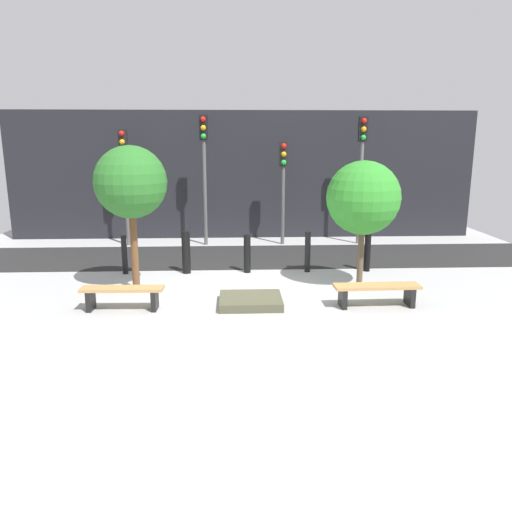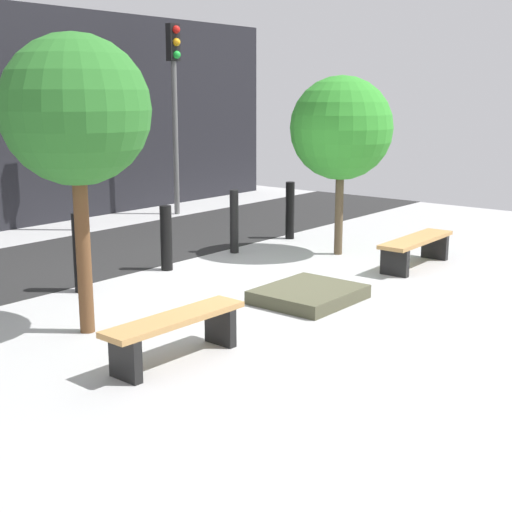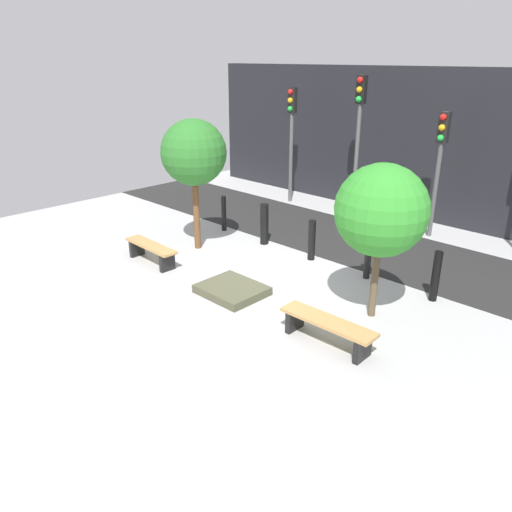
{
  "view_description": "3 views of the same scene",
  "coord_description": "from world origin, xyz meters",
  "px_view_note": "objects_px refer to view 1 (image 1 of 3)",
  "views": [
    {
      "loc": [
        -0.32,
        -10.6,
        3.37
      ],
      "look_at": [
        0.11,
        -0.59,
        1.05
      ],
      "focal_mm": 35.0,
      "sensor_mm": 36.0,
      "label": 1
    },
    {
      "loc": [
        -7.38,
        -5.75,
        2.64
      ],
      "look_at": [
        -0.53,
        -0.14,
        0.63
      ],
      "focal_mm": 50.0,
      "sensor_mm": 36.0,
      "label": 2
    },
    {
      "loc": [
        6.96,
        -7.03,
        4.66
      ],
      "look_at": [
        -0.04,
        0.16,
        0.62
      ],
      "focal_mm": 35.0,
      "sensor_mm": 36.0,
      "label": 3
    }
  ],
  "objects_px": {
    "planter_bed": "(251,301)",
    "tree_behind_right_bench": "(363,198)",
    "tree_behind_left_bench": "(131,183)",
    "bollard_right": "(308,252)",
    "bench_left": "(122,294)",
    "bollard_far_left": "(124,255)",
    "bollard_left": "(186,253)",
    "traffic_light_east": "(362,158)",
    "bench_right": "(377,291)",
    "traffic_light_mid_west": "(204,158)",
    "bollard_center": "(247,254)",
    "traffic_light_west": "(124,166)",
    "traffic_light_mid_east": "(283,174)",
    "bollard_far_right": "(367,251)"
  },
  "relations": [
    {
      "from": "tree_behind_left_bench",
      "to": "traffic_light_mid_west",
      "type": "distance_m",
      "value": 5.27
    },
    {
      "from": "bollard_center",
      "to": "bollard_far_right",
      "type": "relative_size",
      "value": 0.94
    },
    {
      "from": "tree_behind_right_bench",
      "to": "planter_bed",
      "type": "bearing_deg",
      "value": -154.69
    },
    {
      "from": "bollard_far_left",
      "to": "tree_behind_left_bench",
      "type": "bearing_deg",
      "value": -68.84
    },
    {
      "from": "tree_behind_left_bench",
      "to": "bollard_far_left",
      "type": "height_order",
      "value": "tree_behind_left_bench"
    },
    {
      "from": "planter_bed",
      "to": "traffic_light_mid_east",
      "type": "xyz_separation_m",
      "value": [
        1.28,
        6.31,
        2.23
      ]
    },
    {
      "from": "traffic_light_west",
      "to": "traffic_light_mid_east",
      "type": "height_order",
      "value": "traffic_light_west"
    },
    {
      "from": "tree_behind_left_bench",
      "to": "bollard_center",
      "type": "bearing_deg",
      "value": 28.67
    },
    {
      "from": "bollard_center",
      "to": "bollard_far_right",
      "type": "bearing_deg",
      "value": 0.0
    },
    {
      "from": "tree_behind_left_bench",
      "to": "bollard_far_right",
      "type": "relative_size",
      "value": 3.08
    },
    {
      "from": "planter_bed",
      "to": "bollard_far_left",
      "type": "xyz_separation_m",
      "value": [
        -3.17,
        2.67,
        0.42
      ]
    },
    {
      "from": "bench_right",
      "to": "traffic_light_east",
      "type": "xyz_separation_m",
      "value": [
        1.21,
        6.52,
        2.49
      ]
    },
    {
      "from": "bench_left",
      "to": "tree_behind_left_bench",
      "type": "relative_size",
      "value": 0.51
    },
    {
      "from": "bollard_left",
      "to": "traffic_light_east",
      "type": "xyz_separation_m",
      "value": [
        5.41,
        3.65,
        2.28
      ]
    },
    {
      "from": "bench_right",
      "to": "bollard_left",
      "type": "height_order",
      "value": "bollard_left"
    },
    {
      "from": "bench_right",
      "to": "bollard_center",
      "type": "height_order",
      "value": "bollard_center"
    },
    {
      "from": "traffic_light_mid_west",
      "to": "traffic_light_mid_east",
      "type": "bearing_deg",
      "value": -0.04
    },
    {
      "from": "bench_right",
      "to": "traffic_light_west",
      "type": "relative_size",
      "value": 0.48
    },
    {
      "from": "bench_left",
      "to": "traffic_light_mid_west",
      "type": "distance_m",
      "value": 7.11
    },
    {
      "from": "bench_left",
      "to": "bollard_left",
      "type": "bearing_deg",
      "value": 71.62
    },
    {
      "from": "planter_bed",
      "to": "bollard_right",
      "type": "relative_size",
      "value": 1.21
    },
    {
      "from": "traffic_light_mid_east",
      "to": "traffic_light_east",
      "type": "xyz_separation_m",
      "value": [
        2.55,
        0.0,
        0.5
      ]
    },
    {
      "from": "tree_behind_left_bench",
      "to": "traffic_light_west",
      "type": "height_order",
      "value": "traffic_light_west"
    },
    {
      "from": "traffic_light_east",
      "to": "planter_bed",
      "type": "bearing_deg",
      "value": -121.22
    },
    {
      "from": "tree_behind_left_bench",
      "to": "traffic_light_mid_east",
      "type": "bearing_deg",
      "value": 52.54
    },
    {
      "from": "bench_right",
      "to": "tree_behind_right_bench",
      "type": "distance_m",
      "value": 2.27
    },
    {
      "from": "tree_behind_left_bench",
      "to": "bollard_far_left",
      "type": "distance_m",
      "value": 2.49
    },
    {
      "from": "bollard_far_left",
      "to": "bollard_center",
      "type": "distance_m",
      "value": 3.17
    },
    {
      "from": "tree_behind_right_bench",
      "to": "traffic_light_east",
      "type": "xyz_separation_m",
      "value": [
        1.21,
        5.08,
        0.73
      ]
    },
    {
      "from": "bench_left",
      "to": "planter_bed",
      "type": "xyz_separation_m",
      "value": [
        2.61,
        0.2,
        -0.25
      ]
    },
    {
      "from": "bollard_far_left",
      "to": "tree_behind_right_bench",
      "type": "bearing_deg",
      "value": -13.89
    },
    {
      "from": "tree_behind_right_bench",
      "to": "bollard_far_right",
      "type": "xyz_separation_m",
      "value": [
        0.55,
        1.43,
        -1.56
      ]
    },
    {
      "from": "bench_right",
      "to": "traffic_light_east",
      "type": "bearing_deg",
      "value": 78.05
    },
    {
      "from": "bollard_left",
      "to": "traffic_light_west",
      "type": "relative_size",
      "value": 0.29
    },
    {
      "from": "bench_right",
      "to": "bollard_far_right",
      "type": "distance_m",
      "value": 2.93
    },
    {
      "from": "tree_behind_left_bench",
      "to": "bench_left",
      "type": "bearing_deg",
      "value": -90.0
    },
    {
      "from": "bench_left",
      "to": "traffic_light_east",
      "type": "height_order",
      "value": "traffic_light_east"
    },
    {
      "from": "bollard_left",
      "to": "bollard_center",
      "type": "distance_m",
      "value": 1.58
    },
    {
      "from": "bollard_right",
      "to": "traffic_light_mid_east",
      "type": "xyz_separation_m",
      "value": [
        -0.31,
        3.65,
        1.78
      ]
    },
    {
      "from": "bench_left",
      "to": "bollard_far_right",
      "type": "height_order",
      "value": "bollard_far_right"
    },
    {
      "from": "bollard_left",
      "to": "traffic_light_east",
      "type": "relative_size",
      "value": 0.26
    },
    {
      "from": "bollard_right",
      "to": "bollard_far_right",
      "type": "distance_m",
      "value": 1.58
    },
    {
      "from": "tree_behind_left_bench",
      "to": "bollard_left",
      "type": "bearing_deg",
      "value": 54.21
    },
    {
      "from": "planter_bed",
      "to": "tree_behind_right_bench",
      "type": "distance_m",
      "value": 3.52
    },
    {
      "from": "bollard_far_right",
      "to": "traffic_light_west",
      "type": "height_order",
      "value": "traffic_light_west"
    },
    {
      "from": "tree_behind_left_bench",
      "to": "bollard_right",
      "type": "xyz_separation_m",
      "value": [
        4.2,
        1.43,
        -1.92
      ]
    },
    {
      "from": "traffic_light_mid_east",
      "to": "bench_left",
      "type": "bearing_deg",
      "value": -120.85
    },
    {
      "from": "tree_behind_right_bench",
      "to": "bollard_right",
      "type": "xyz_separation_m",
      "value": [
        -1.03,
        1.43,
        -1.56
      ]
    },
    {
      "from": "tree_behind_right_bench",
      "to": "traffic_light_mid_east",
      "type": "relative_size",
      "value": 0.88
    },
    {
      "from": "bench_left",
      "to": "tree_behind_right_bench",
      "type": "height_order",
      "value": "tree_behind_right_bench"
    }
  ]
}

